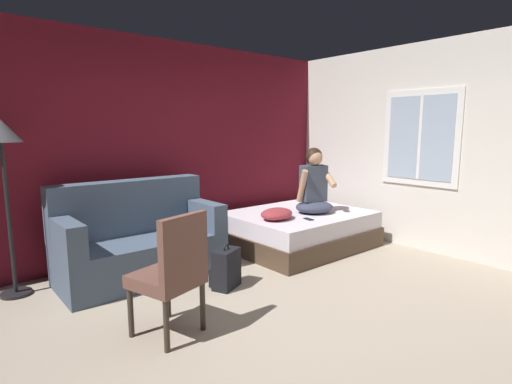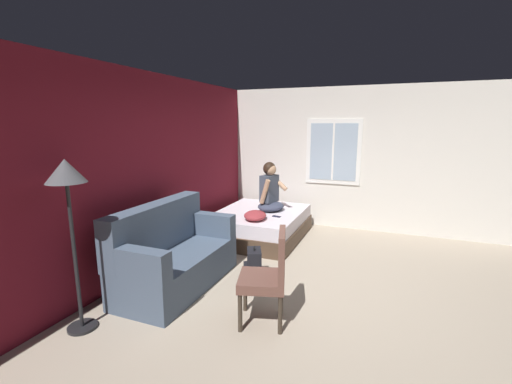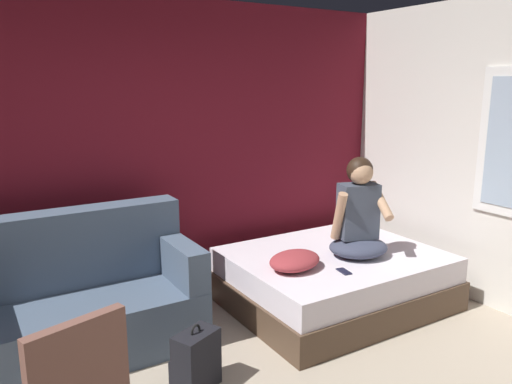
# 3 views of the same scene
# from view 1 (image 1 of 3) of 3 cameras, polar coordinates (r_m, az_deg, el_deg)

# --- Properties ---
(ground_plane) EXTENTS (40.00, 40.00, 0.00)m
(ground_plane) POSITION_cam_1_polar(r_m,az_deg,el_deg) (3.41, 1.95, -19.02)
(ground_plane) COLOR tan
(wall_back_accent) EXTENTS (11.01, 0.16, 2.70)m
(wall_back_accent) POSITION_cam_1_polar(r_m,az_deg,el_deg) (5.15, -16.99, 5.82)
(wall_back_accent) COLOR maroon
(wall_back_accent) RESTS_ON ground
(wall_side_with_window) EXTENTS (0.19, 6.23, 2.70)m
(wall_side_with_window) POSITION_cam_1_polar(r_m,az_deg,el_deg) (5.57, 26.38, 5.51)
(wall_side_with_window) COLOR silver
(wall_side_with_window) RESTS_ON ground
(bed) EXTENTS (1.84, 1.48, 0.48)m
(bed) POSITION_cam_1_polar(r_m,az_deg,el_deg) (5.53, 6.10, -5.35)
(bed) COLOR #4C3828
(bed) RESTS_ON ground
(couch) EXTENTS (1.70, 0.83, 1.04)m
(couch) POSITION_cam_1_polar(r_m,az_deg,el_deg) (4.56, -16.38, -6.74)
(couch) COLOR #47566B
(couch) RESTS_ON ground
(side_chair) EXTENTS (0.57, 0.57, 0.98)m
(side_chair) POSITION_cam_1_polar(r_m,az_deg,el_deg) (3.17, -11.87, -10.93)
(side_chair) COLOR #382D23
(side_chair) RESTS_ON ground
(person_seated) EXTENTS (0.62, 0.57, 0.88)m
(person_seated) POSITION_cam_1_polar(r_m,az_deg,el_deg) (5.41, 8.28, 0.77)
(person_seated) COLOR #383D51
(person_seated) RESTS_ON bed
(backpack) EXTENTS (0.35, 0.32, 0.46)m
(backpack) POSITION_cam_1_polar(r_m,az_deg,el_deg) (4.13, -4.37, -10.95)
(backpack) COLOR black
(backpack) RESTS_ON ground
(throw_pillow) EXTENTS (0.56, 0.48, 0.14)m
(throw_pillow) POSITION_cam_1_polar(r_m,az_deg,el_deg) (5.01, 2.96, -3.13)
(throw_pillow) COLOR #993338
(throw_pillow) RESTS_ON bed
(cell_phone) EXTENTS (0.09, 0.15, 0.01)m
(cell_phone) POSITION_cam_1_polar(r_m,az_deg,el_deg) (5.04, 7.52, -3.87)
(cell_phone) COLOR black
(cell_phone) RESTS_ON bed
(floor_lamp) EXTENTS (0.36, 0.36, 1.70)m
(floor_lamp) POSITION_cam_1_polar(r_m,az_deg,el_deg) (4.37, -32.55, 5.35)
(floor_lamp) COLOR black
(floor_lamp) RESTS_ON ground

